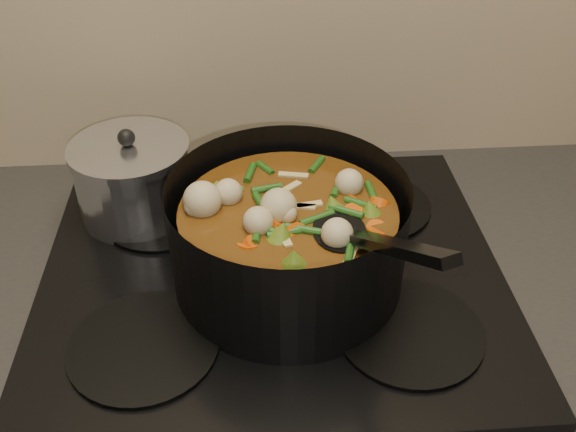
{
  "coord_description": "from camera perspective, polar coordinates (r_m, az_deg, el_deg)",
  "views": [
    {
      "loc": [
        -0.03,
        1.28,
        1.51
      ],
      "look_at": [
        0.02,
        1.91,
        1.03
      ],
      "focal_mm": 40.0,
      "sensor_mm": 36.0,
      "label": 1
    }
  ],
  "objects": [
    {
      "name": "stockpot",
      "position": [
        0.82,
        0.04,
        -1.96
      ],
      "size": [
        0.34,
        0.4,
        0.22
      ],
      "rotation": [
        0.0,
        0.0,
        0.14
      ],
      "color": "black",
      "rests_on": "stovetop"
    },
    {
      "name": "saucepan",
      "position": [
        0.97,
        -13.57,
        3.2
      ],
      "size": [
        0.17,
        0.17,
        0.14
      ],
      "rotation": [
        0.0,
        0.0,
        -0.16
      ],
      "color": "silver",
      "rests_on": "stovetop"
    },
    {
      "name": "stovetop",
      "position": [
        0.88,
        -1.39,
        -5.06
      ],
      "size": [
        0.62,
        0.54,
        0.03
      ],
      "color": "black",
      "rests_on": "counter"
    }
  ]
}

